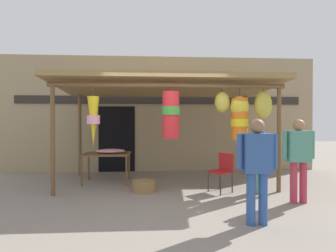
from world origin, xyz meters
The scene contains 10 objects.
ground_plane centered at (0.00, 0.00, 0.00)m, with size 30.00×30.00×0.00m, color gray.
shop_facade centered at (-0.01, 2.79, 1.77)m, with size 9.73×0.29×3.55m.
market_stall_canopy centered at (0.24, 0.85, 2.20)m, with size 5.28×2.55×2.55m.
display_table centered at (-1.42, 1.22, 0.66)m, with size 1.16×0.82×0.73m.
flower_heap_on_table centered at (-1.31, 1.25, 0.79)m, with size 0.72×0.51×0.10m.
folding_chair centered at (1.26, 0.15, 0.50)m, with size 0.55×0.55×0.84m.
wicker_basket_by_table centered at (-0.45, 0.26, 0.12)m, with size 0.50×0.50×0.24m, color olive.
vendor_in_orange centered at (2.00, 0.02, 0.90)m, with size 0.38×0.54×1.53m.
customer_foreground centered at (1.26, -1.72, 0.91)m, with size 0.59×0.24×1.56m.
shopper_by_bananas centered at (2.46, -0.73, 0.92)m, with size 0.59×0.24×1.56m.
Camera 1 is at (-0.28, -5.50, 1.50)m, focal length 28.25 mm.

